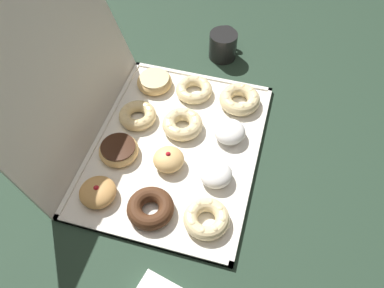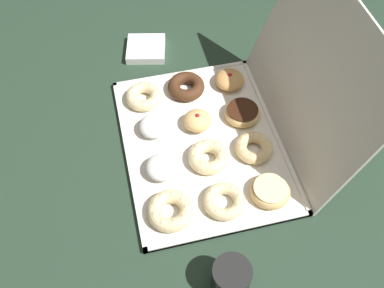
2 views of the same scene
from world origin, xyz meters
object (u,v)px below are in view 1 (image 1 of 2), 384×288
at_px(cruller_donut_0, 206,218).
at_px(powdered_filled_donut_2, 230,132).
at_px(powdered_filled_donut_1, 216,174).
at_px(cruller_donut_6, 182,124).
at_px(coffee_mug, 223,44).
at_px(chocolate_cake_ring_donut_4, 151,208).
at_px(jelly_filled_donut_8, 98,192).
at_px(cruller_donut_3, 240,99).
at_px(donut_box, 176,147).
at_px(chocolate_frosted_donut_9, 119,150).
at_px(cruller_donut_10, 138,115).
at_px(jelly_filled_donut_5, 168,159).
at_px(glazed_ring_donut_11, 155,82).
at_px(cruller_donut_7, 194,90).

relative_size(cruller_donut_0, powdered_filled_donut_2, 1.28).
relative_size(powdered_filled_donut_1, cruller_donut_6, 0.73).
relative_size(powdered_filled_donut_2, coffee_mug, 0.79).
height_order(chocolate_cake_ring_donut_4, jelly_filled_donut_8, jelly_filled_donut_8).
bearing_deg(cruller_donut_3, chocolate_cake_ring_donut_4, 161.99).
relative_size(donut_box, cruller_donut_0, 5.22).
height_order(chocolate_cake_ring_donut_4, coffee_mug, coffee_mug).
bearing_deg(chocolate_frosted_donut_9, jelly_filled_donut_8, -179.88).
height_order(donut_box, cruller_donut_3, cruller_donut_3).
distance_m(chocolate_frosted_donut_9, coffee_mug, 0.51).
bearing_deg(chocolate_cake_ring_donut_4, cruller_donut_10, 26.56).
bearing_deg(coffee_mug, chocolate_frosted_donut_9, 159.80).
relative_size(donut_box, cruller_donut_6, 5.09).
relative_size(donut_box, cruller_donut_3, 4.80).
bearing_deg(jelly_filled_donut_8, cruller_donut_0, -89.11).
bearing_deg(powdered_filled_donut_2, coffee_mug, 15.85).
relative_size(chocolate_cake_ring_donut_4, cruller_donut_6, 1.01).
distance_m(cruller_donut_0, jelly_filled_donut_5, 0.19).
distance_m(powdered_filled_donut_1, cruller_donut_3, 0.28).
height_order(chocolate_cake_ring_donut_4, chocolate_frosted_donut_9, chocolate_cake_ring_donut_4).
xyz_separation_m(cruller_donut_0, jelly_filled_donut_8, (-0.00, 0.28, 0.00)).
bearing_deg(chocolate_cake_ring_donut_4, chocolate_frosted_donut_9, 44.90).
height_order(cruller_donut_6, glazed_ring_donut_11, cruller_donut_6).
distance_m(cruller_donut_6, cruller_donut_10, 0.13).
bearing_deg(coffee_mug, powdered_filled_donut_2, -164.15).
bearing_deg(cruller_donut_6, chocolate_frosted_donut_9, 133.42).
xyz_separation_m(cruller_donut_0, powdered_filled_donut_2, (0.27, 0.00, 0.00)).
xyz_separation_m(jelly_filled_donut_5, chocolate_frosted_donut_9, (-0.00, 0.14, -0.01)).
distance_m(powdered_filled_donut_2, jelly_filled_donut_5, 0.19).
xyz_separation_m(powdered_filled_donut_1, powdered_filled_donut_2, (0.14, -0.00, 0.00)).
bearing_deg(cruller_donut_7, powdered_filled_donut_1, -154.33).
height_order(powdered_filled_donut_2, chocolate_frosted_donut_9, powdered_filled_donut_2).
relative_size(cruller_donut_0, chocolate_frosted_donut_9, 1.03).
relative_size(cruller_donut_3, cruller_donut_6, 1.06).
bearing_deg(jelly_filled_donut_8, powdered_filled_donut_1, -64.39).
height_order(powdered_filled_donut_1, glazed_ring_donut_11, powdered_filled_donut_1).
relative_size(cruller_donut_3, coffee_mug, 1.09).
bearing_deg(chocolate_frosted_donut_9, cruller_donut_10, -2.63).
xyz_separation_m(cruller_donut_3, chocolate_frosted_donut_9, (-0.27, 0.28, -0.00)).
distance_m(donut_box, chocolate_cake_ring_donut_4, 0.21).
distance_m(cruller_donut_6, jelly_filled_donut_8, 0.30).
bearing_deg(cruller_donut_7, chocolate_cake_ring_donut_4, -178.95).
distance_m(cruller_donut_0, cruller_donut_7, 0.43).
height_order(jelly_filled_donut_5, jelly_filled_donut_8, jelly_filled_donut_5).
bearing_deg(jelly_filled_donut_5, cruller_donut_0, -134.35).
xyz_separation_m(powdered_filled_donut_1, cruller_donut_3, (0.28, -0.01, -0.00)).
distance_m(cruller_donut_3, jelly_filled_donut_5, 0.30).
distance_m(cruller_donut_0, jelly_filled_donut_8, 0.28).
bearing_deg(chocolate_frosted_donut_9, coffee_mug, -20.20).
distance_m(chocolate_cake_ring_donut_4, cruller_donut_10, 0.30).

